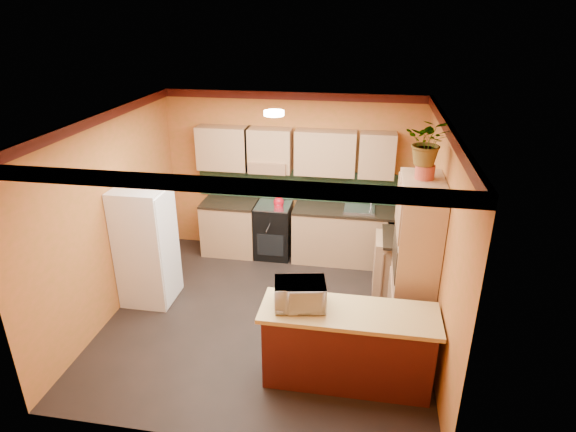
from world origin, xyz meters
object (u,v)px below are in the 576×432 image
Objects in this scene: fridge at (146,245)px; breakfast_bar at (347,349)px; base_cabinets_back at (311,234)px; stove at (274,230)px; microwave at (300,294)px; pantry at (415,262)px.

breakfast_bar is at bearing -23.35° from fridge.
base_cabinets_back is 2.95m from breakfast_bar.
stove is at bearing 47.41° from fridge.
fridge reaches higher than base_cabinets_back.
stove is 3.17m from breakfast_bar.
base_cabinets_back is 2.15× the size of fridge.
microwave is (-0.53, 0.00, 0.64)m from breakfast_bar.
base_cabinets_back is at bearing 0.00° from stove.
base_cabinets_back is 2.46m from pantry.
microwave is (-1.26, -0.99, 0.03)m from pantry.
pantry is at bearing -3.94° from fridge.
microwave is at bearing -85.39° from base_cabinets_back.
pantry reaches higher than stove.
stove is 0.43× the size of pantry.
base_cabinets_back is 2.03× the size of breakfast_bar.
stove is 0.51× the size of breakfast_bar.
base_cabinets_back is 1.74× the size of pantry.
fridge is at bearing 176.06° from pantry.
pantry is (2.12, -1.86, 0.59)m from stove.
fridge is 3.15m from breakfast_bar.
pantry is at bearing 53.58° from breakfast_bar.
pantry reaches higher than microwave.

